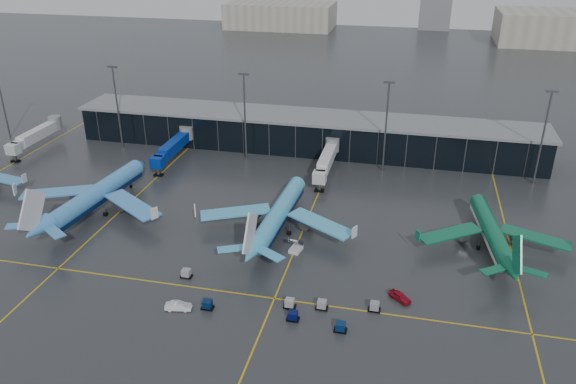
% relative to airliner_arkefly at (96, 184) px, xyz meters
% --- Properties ---
extents(ground, '(600.00, 600.00, 0.00)m').
position_rel_airliner_arkefly_xyz_m(ground, '(40.04, -10.21, -7.00)').
color(ground, '#282B2D').
rests_on(ground, ground).
extents(terminal_pier, '(142.00, 17.00, 10.70)m').
position_rel_airliner_arkefly_xyz_m(terminal_pier, '(40.04, 51.79, -1.58)').
color(terminal_pier, black).
rests_on(terminal_pier, ground).
extents(jet_bridges, '(94.00, 27.50, 7.20)m').
position_rel_airliner_arkefly_xyz_m(jet_bridges, '(5.04, 32.78, -2.45)').
color(jet_bridges, '#595B60').
rests_on(jet_bridges, ground).
extents(flood_masts, '(203.00, 0.50, 25.50)m').
position_rel_airliner_arkefly_xyz_m(flood_masts, '(45.04, 39.79, 6.81)').
color(flood_masts, '#595B60').
rests_on(flood_masts, ground).
extents(distant_hangars, '(260.00, 71.00, 22.00)m').
position_rel_airliner_arkefly_xyz_m(distant_hangars, '(89.98, 259.87, 1.79)').
color(distant_hangars, '#B2AD99').
rests_on(distant_hangars, ground).
extents(taxi_lines, '(220.00, 120.00, 0.02)m').
position_rel_airliner_arkefly_xyz_m(taxi_lines, '(50.04, 0.40, -6.99)').
color(taxi_lines, gold).
rests_on(taxi_lines, ground).
extents(airliner_arkefly, '(44.52, 49.47, 14.01)m').
position_rel_airliner_arkefly_xyz_m(airliner_arkefly, '(0.00, 0.00, 0.00)').
color(airliner_arkefly, '#4290DB').
rests_on(airliner_arkefly, ground).
extents(airliner_klm_near, '(39.79, 44.74, 13.18)m').
position_rel_airliner_arkefly_xyz_m(airliner_klm_near, '(44.64, 0.68, -0.41)').
color(airliner_klm_near, '#43ABDB').
rests_on(airliner_klm_near, ground).
extents(airliner_aer_lingus, '(38.30, 42.32, 11.76)m').
position_rel_airliner_arkefly_xyz_m(airliner_aer_lingus, '(90.50, 3.66, -1.12)').
color(airliner_aer_lingus, '#0B603F').
rests_on(airliner_aer_lingus, ground).
extents(baggage_carts, '(39.14, 10.85, 1.70)m').
position_rel_airliner_arkefly_xyz_m(baggage_carts, '(52.74, -27.60, -6.24)').
color(baggage_carts, black).
rests_on(baggage_carts, ground).
extents(mobile_airstair, '(2.78, 3.57, 3.45)m').
position_rel_airliner_arkefly_xyz_m(mobile_airstair, '(50.36, -7.93, -6.23)').
color(mobile_airstair, white).
rests_on(mobile_airstair, ground).
extents(service_van_red, '(4.67, 4.31, 1.55)m').
position_rel_airliner_arkefly_xyz_m(service_van_red, '(72.68, -20.46, -6.23)').
color(service_van_red, maroon).
rests_on(service_van_red, ground).
extents(service_van_white, '(4.97, 2.47, 1.57)m').
position_rel_airliner_arkefly_xyz_m(service_van_white, '(34.01, -32.28, -6.22)').
color(service_van_white, silver).
rests_on(service_van_white, ground).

